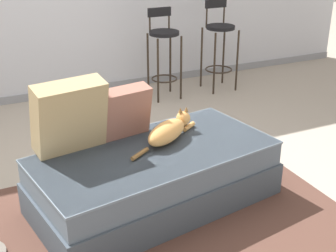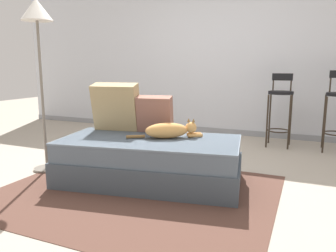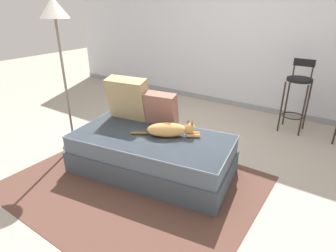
{
  "view_description": "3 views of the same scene",
  "coord_description": "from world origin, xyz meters",
  "px_view_note": "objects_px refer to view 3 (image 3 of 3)",
  "views": [
    {
      "loc": [
        -1.16,
        -3.11,
        1.91
      ],
      "look_at": [
        0.15,
        -0.3,
        0.55
      ],
      "focal_mm": 50.0,
      "sensor_mm": 36.0,
      "label": 1
    },
    {
      "loc": [
        1.39,
        -3.16,
        1.12
      ],
      "look_at": [
        0.15,
        -0.3,
        0.55
      ],
      "focal_mm": 35.0,
      "sensor_mm": 36.0,
      "label": 2
    },
    {
      "loc": [
        1.68,
        -2.52,
        1.74
      ],
      "look_at": [
        0.15,
        -0.3,
        0.55
      ],
      "focal_mm": 30.0,
      "sensor_mm": 36.0,
      "label": 3
    }
  ],
  "objects_px": {
    "floor_lamp": "(56,24)",
    "cat": "(170,130)",
    "throw_pillow_corner": "(128,98)",
    "throw_pillow_middle": "(161,109)",
    "couch": "(152,154)",
    "bar_stool_near_window": "(298,90)"
  },
  "relations": [
    {
      "from": "throw_pillow_corner",
      "to": "floor_lamp",
      "type": "distance_m",
      "value": 1.14
    },
    {
      "from": "throw_pillow_corner",
      "to": "floor_lamp",
      "type": "relative_size",
      "value": 0.29
    },
    {
      "from": "throw_pillow_corner",
      "to": "throw_pillow_middle",
      "type": "relative_size",
      "value": 1.33
    },
    {
      "from": "bar_stool_near_window",
      "to": "cat",
      "type": "bearing_deg",
      "value": -113.61
    },
    {
      "from": "throw_pillow_middle",
      "to": "floor_lamp",
      "type": "xyz_separation_m",
      "value": [
        -1.12,
        -0.42,
        0.9
      ]
    },
    {
      "from": "throw_pillow_middle",
      "to": "floor_lamp",
      "type": "bearing_deg",
      "value": -159.25
    },
    {
      "from": "bar_stool_near_window",
      "to": "floor_lamp",
      "type": "height_order",
      "value": "floor_lamp"
    },
    {
      "from": "bar_stool_near_window",
      "to": "couch",
      "type": "bearing_deg",
      "value": -116.18
    },
    {
      "from": "couch",
      "to": "bar_stool_near_window",
      "type": "bearing_deg",
      "value": 63.82
    },
    {
      "from": "cat",
      "to": "floor_lamp",
      "type": "relative_size",
      "value": 0.37
    },
    {
      "from": "couch",
      "to": "floor_lamp",
      "type": "xyz_separation_m",
      "value": [
        -1.22,
        -0.1,
        1.31
      ]
    },
    {
      "from": "floor_lamp",
      "to": "cat",
      "type": "bearing_deg",
      "value": 9.02
    },
    {
      "from": "couch",
      "to": "throw_pillow_middle",
      "type": "bearing_deg",
      "value": 107.06
    },
    {
      "from": "throw_pillow_middle",
      "to": "floor_lamp",
      "type": "height_order",
      "value": "floor_lamp"
    },
    {
      "from": "couch",
      "to": "cat",
      "type": "distance_m",
      "value": 0.35
    },
    {
      "from": "couch",
      "to": "bar_stool_near_window",
      "type": "relative_size",
      "value": 1.81
    },
    {
      "from": "throw_pillow_corner",
      "to": "floor_lamp",
      "type": "xyz_separation_m",
      "value": [
        -0.69,
        -0.35,
        0.83
      ]
    },
    {
      "from": "cat",
      "to": "bar_stool_near_window",
      "type": "relative_size",
      "value": 0.65
    },
    {
      "from": "floor_lamp",
      "to": "throw_pillow_middle",
      "type": "bearing_deg",
      "value": 20.75
    },
    {
      "from": "throw_pillow_middle",
      "to": "floor_lamp",
      "type": "distance_m",
      "value": 1.49
    },
    {
      "from": "throw_pillow_corner",
      "to": "throw_pillow_middle",
      "type": "xyz_separation_m",
      "value": [
        0.43,
        0.07,
        -0.06
      ]
    },
    {
      "from": "floor_lamp",
      "to": "throw_pillow_corner",
      "type": "bearing_deg",
      "value": 26.96
    }
  ]
}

